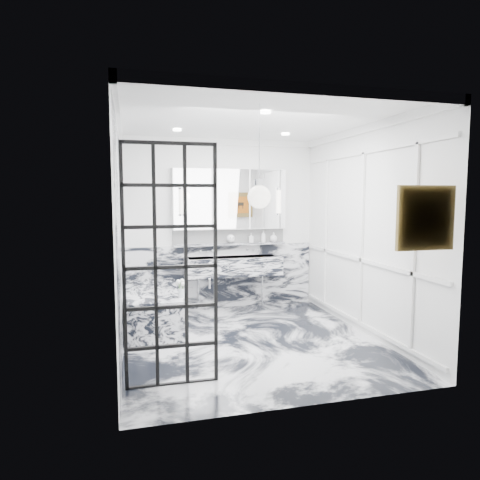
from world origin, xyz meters
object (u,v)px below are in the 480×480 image
object	(u,v)px
mirror_cabinet	(230,199)
bathtub	(153,308)
crittall_door	(171,267)
trough_sink	(233,266)

from	to	relation	value
mirror_cabinet	bathtub	size ratio (longest dim) A/B	1.15
crittall_door	bathtub	xyz separation A→B (m)	(-0.07, 1.95, -0.90)
crittall_door	bathtub	world-z (taller)	crittall_door
crittall_door	trough_sink	xyz separation A→B (m)	(1.25, 2.61, -0.45)
trough_sink	crittall_door	bearing A→B (deg)	-115.59
crittall_door	bathtub	distance (m)	2.15
crittall_door	trough_sink	size ratio (longest dim) A/B	1.47
trough_sink	mirror_cabinet	xyz separation A→B (m)	(-0.00, 0.17, 1.09)
crittall_door	trough_sink	world-z (taller)	crittall_door
mirror_cabinet	crittall_door	bearing A→B (deg)	-114.21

